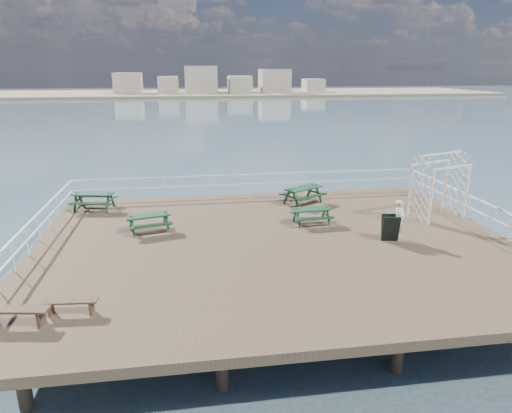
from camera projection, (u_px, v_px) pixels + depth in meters
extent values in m
cube|color=brown|center=(275.00, 245.00, 17.41)|extent=(18.00, 14.00, 0.30)
plane|color=#3D5867|center=(213.00, 139.00, 55.77)|extent=(300.00, 300.00, 0.00)
cube|color=tan|center=(241.00, 93.00, 147.63)|extent=(160.00, 40.00, 0.80)
cube|color=beige|center=(128.00, 83.00, 138.77)|extent=(8.00, 8.00, 6.00)
cube|color=beige|center=(169.00, 84.00, 140.64)|extent=(6.00, 8.00, 5.00)
cube|color=beige|center=(201.00, 79.00, 141.64)|extent=(10.00, 8.00, 8.00)
cube|color=beige|center=(239.00, 84.00, 143.80)|extent=(7.00, 8.00, 5.00)
cube|color=beige|center=(274.00, 81.00, 145.09)|extent=(9.00, 8.00, 7.00)
cube|color=beige|center=(313.00, 85.00, 147.39)|extent=(6.00, 8.00, 4.00)
cylinder|color=brown|center=(24.00, 387.00, 11.49)|extent=(0.36, 0.36, 2.10)
cylinder|color=brown|center=(100.00, 235.00, 21.89)|extent=(0.36, 0.36, 2.10)
cylinder|color=brown|center=(394.00, 220.00, 24.04)|extent=(0.36, 0.36, 2.10)
cube|color=silver|center=(250.00, 175.00, 23.54)|extent=(17.70, 0.07, 0.07)
cube|color=silver|center=(250.00, 184.00, 23.68)|extent=(17.70, 0.05, 0.05)
cylinder|color=silver|center=(72.00, 191.00, 22.41)|extent=(0.05, 0.05, 1.10)
cube|color=silver|center=(25.00, 228.00, 15.79)|extent=(0.07, 13.70, 0.07)
cube|color=silver|center=(27.00, 241.00, 15.94)|extent=(0.05, 13.70, 0.05)
cube|color=silver|center=(491.00, 205.00, 18.33)|extent=(0.07, 13.70, 0.07)
cube|color=silver|center=(489.00, 217.00, 18.48)|extent=(0.05, 13.70, 0.05)
cube|color=#12341E|center=(93.00, 194.00, 21.16)|extent=(1.92, 1.05, 0.06)
cube|color=#12341E|center=(99.00, 196.00, 21.82)|extent=(1.83, 0.60, 0.05)
cube|color=#12341E|center=(89.00, 203.00, 20.67)|extent=(1.83, 0.60, 0.05)
cube|color=#12341E|center=(78.00, 200.00, 21.28)|extent=(0.36, 1.45, 0.06)
cube|color=#12341E|center=(110.00, 200.00, 21.22)|extent=(0.36, 1.45, 0.06)
cube|color=#12341E|center=(81.00, 199.00, 21.59)|extent=(0.18, 0.53, 0.88)
cube|color=#12341E|center=(75.00, 203.00, 21.01)|extent=(0.18, 0.53, 0.88)
cube|color=#12341E|center=(112.00, 200.00, 21.52)|extent=(0.18, 0.53, 0.88)
cube|color=#12341E|center=(108.00, 203.00, 20.94)|extent=(0.18, 0.53, 0.88)
cube|color=#12341E|center=(94.00, 204.00, 21.30)|extent=(1.60, 0.39, 0.06)
cube|color=#12341E|center=(312.00, 209.00, 19.20)|extent=(1.62, 0.73, 0.05)
cube|color=#12341E|center=(307.00, 211.00, 19.77)|extent=(1.59, 0.34, 0.04)
cube|color=#12341E|center=(316.00, 219.00, 18.78)|extent=(1.59, 0.34, 0.04)
cube|color=#12341E|center=(297.00, 216.00, 19.14)|extent=(0.17, 1.27, 0.05)
cube|color=#12341E|center=(326.00, 214.00, 19.42)|extent=(0.17, 1.27, 0.05)
cube|color=#12341E|center=(295.00, 215.00, 19.40)|extent=(0.10, 0.46, 0.77)
cube|color=#12341E|center=(298.00, 219.00, 18.91)|extent=(0.10, 0.46, 0.77)
cube|color=#12341E|center=(324.00, 213.00, 19.68)|extent=(0.10, 0.46, 0.77)
cube|color=#12341E|center=(328.00, 217.00, 19.19)|extent=(0.10, 0.46, 0.77)
cube|color=#12341E|center=(311.00, 219.00, 19.33)|extent=(1.41, 0.18, 0.05)
cube|color=#12341E|center=(303.00, 188.00, 22.08)|extent=(1.98, 1.57, 0.06)
cube|color=#12341E|center=(294.00, 191.00, 22.63)|extent=(1.74, 1.17, 0.05)
cube|color=#12341E|center=(312.00, 197.00, 21.71)|extent=(1.74, 1.17, 0.05)
cube|color=#12341E|center=(291.00, 197.00, 21.71)|extent=(0.83, 1.34, 0.06)
cube|color=#12341E|center=(314.00, 192.00, 22.65)|extent=(0.83, 1.34, 0.06)
cube|color=#12341E|center=(287.00, 197.00, 21.96)|extent=(0.34, 0.50, 0.91)
cube|color=#12341E|center=(296.00, 200.00, 21.49)|extent=(0.34, 0.50, 0.91)
cube|color=#12341E|center=(310.00, 191.00, 22.89)|extent=(0.34, 0.50, 0.91)
cube|color=#12341E|center=(319.00, 194.00, 22.43)|extent=(0.34, 0.50, 0.91)
cube|color=#12341E|center=(303.00, 198.00, 22.23)|extent=(1.47, 0.91, 0.06)
cube|color=#12341E|center=(149.00, 215.00, 18.29)|extent=(1.76, 1.04, 0.05)
cube|color=#12341E|center=(146.00, 218.00, 18.85)|extent=(1.65, 0.64, 0.05)
cube|color=#12341E|center=(152.00, 226.00, 17.88)|extent=(1.65, 0.64, 0.05)
cube|color=#12341E|center=(132.00, 224.00, 18.11)|extent=(0.41, 1.30, 0.05)
cube|color=#12341E|center=(166.00, 220.00, 18.63)|extent=(0.41, 1.30, 0.05)
cube|color=#12341E|center=(131.00, 223.00, 18.37)|extent=(0.19, 0.48, 0.80)
cube|color=#12341E|center=(133.00, 227.00, 17.88)|extent=(0.19, 0.48, 0.80)
cube|color=#12341E|center=(165.00, 219.00, 18.89)|extent=(0.19, 0.48, 0.80)
cube|color=#12341E|center=(167.00, 223.00, 18.40)|extent=(0.19, 0.48, 0.80)
cube|color=#12341E|center=(149.00, 226.00, 18.42)|extent=(1.43, 0.44, 0.05)
cube|color=brown|center=(70.00, 301.00, 12.19)|extent=(1.45, 0.45, 0.05)
cube|color=brown|center=(51.00, 308.00, 12.21)|extent=(0.10, 0.31, 0.36)
cube|color=brown|center=(92.00, 307.00, 12.28)|extent=(0.10, 0.31, 0.36)
cube|color=brown|center=(15.00, 309.00, 11.62)|extent=(1.74, 0.66, 0.06)
cube|color=brown|center=(41.00, 318.00, 11.68)|extent=(0.14, 0.37, 0.42)
cube|color=silver|center=(431.00, 198.00, 18.90)|extent=(0.11, 0.11, 2.33)
cube|color=silver|center=(410.00, 192.00, 19.89)|extent=(0.11, 0.11, 2.33)
cube|color=silver|center=(467.00, 192.00, 19.83)|extent=(0.11, 0.11, 2.33)
cube|color=silver|center=(445.00, 186.00, 20.82)|extent=(0.11, 0.11, 2.33)
cube|color=silver|center=(453.00, 167.00, 19.01)|extent=(2.23, 0.80, 0.08)
cube|color=silver|center=(431.00, 163.00, 20.00)|extent=(2.23, 0.80, 0.08)
cube|color=silver|center=(443.00, 153.00, 19.36)|extent=(2.23, 0.79, 0.07)
cube|color=black|center=(391.00, 229.00, 17.22)|extent=(0.67, 0.38, 1.04)
cube|color=black|center=(390.00, 227.00, 17.42)|extent=(0.67, 0.38, 1.04)
imported|color=silver|center=(399.00, 220.00, 17.42)|extent=(0.68, 0.60, 1.56)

